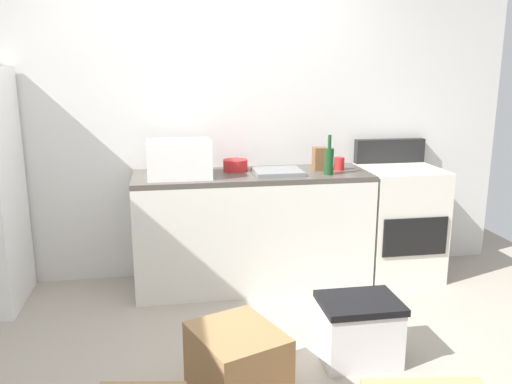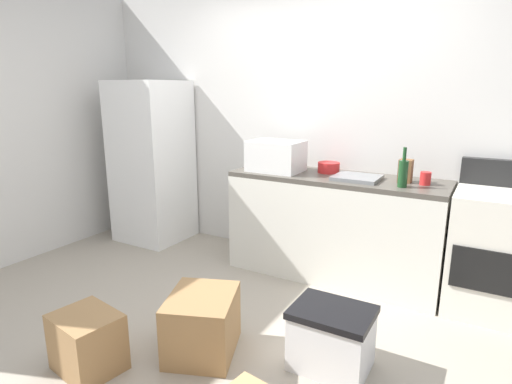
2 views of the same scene
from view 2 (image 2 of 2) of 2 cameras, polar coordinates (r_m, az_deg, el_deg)
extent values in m
plane|color=#9E9384|center=(3.04, -3.53, -18.24)|extent=(6.00, 6.00, 0.00)
cube|color=silver|center=(3.97, 8.76, 9.17)|extent=(5.00, 0.10, 2.60)
cube|color=silver|center=(4.45, -31.45, 7.81)|extent=(0.10, 3.20, 2.60)
cube|color=silver|center=(3.72, 10.60, -4.95)|extent=(1.80, 0.60, 0.86)
cube|color=#4C473F|center=(3.60, 10.92, 1.85)|extent=(1.80, 0.60, 0.04)
cube|color=white|center=(4.64, -13.97, 3.98)|extent=(0.68, 0.66, 1.70)
cube|color=silver|center=(3.53, 29.72, -7.28)|extent=(0.60, 0.60, 0.90)
cube|color=black|center=(3.26, 29.56, -9.54)|extent=(0.52, 0.02, 0.30)
cube|color=black|center=(3.65, 30.82, 2.20)|extent=(0.60, 0.08, 0.20)
cube|color=white|center=(3.73, 2.74, 4.92)|extent=(0.46, 0.34, 0.27)
cube|color=slate|center=(3.49, 13.60, 1.91)|extent=(0.36, 0.32, 0.03)
cylinder|color=#193F1E|center=(3.30, 19.39, 2.34)|extent=(0.07, 0.07, 0.20)
cylinder|color=#193F1E|center=(3.27, 19.60, 4.91)|extent=(0.03, 0.03, 0.10)
cylinder|color=red|center=(3.45, 22.09, 1.72)|extent=(0.08, 0.08, 0.10)
cube|color=brown|center=(3.48, 19.69, 2.72)|extent=(0.10, 0.10, 0.18)
cylinder|color=red|center=(3.73, 9.87, 3.32)|extent=(0.19, 0.19, 0.09)
cube|color=olive|center=(2.78, -21.97, -18.43)|extent=(0.42, 0.37, 0.35)
cube|color=olive|center=(2.75, -7.34, -17.38)|extent=(0.54, 0.59, 0.38)
cube|color=silver|center=(2.65, 10.21, -19.39)|extent=(0.44, 0.34, 0.34)
cube|color=black|center=(2.55, 10.39, -15.82)|extent=(0.46, 0.36, 0.04)
camera|label=1|loc=(1.86, -79.04, 5.07)|focal=37.10mm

